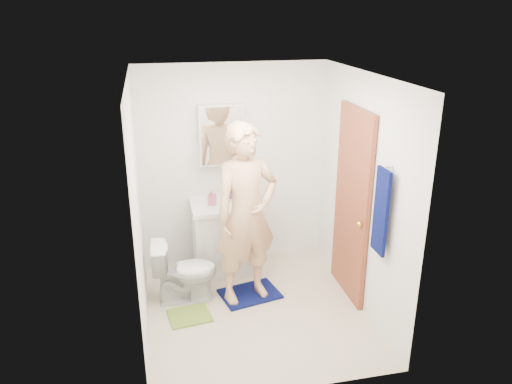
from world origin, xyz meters
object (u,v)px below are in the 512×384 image
at_px(medicine_cabinet, 221,135).
at_px(towel, 381,212).
at_px(toothbrush_cup, 233,195).
at_px(toilet, 185,271).
at_px(soap_dispenser, 212,197).
at_px(man, 246,215).
at_px(vanity_cabinet, 226,239).

height_order(medicine_cabinet, towel, medicine_cabinet).
distance_m(medicine_cabinet, toothbrush_cup, 0.72).
bearing_deg(towel, toilet, 151.65).
bearing_deg(toothbrush_cup, soap_dispenser, -150.74).
distance_m(toilet, soap_dispenser, 0.90).
xyz_separation_m(soap_dispenser, man, (0.27, -0.65, 0.04)).
relative_size(vanity_cabinet, medicine_cabinet, 1.14).
height_order(towel, soap_dispenser, towel).
bearing_deg(towel, soap_dispenser, 132.25).
bearing_deg(towel, medicine_cabinet, 124.61).
bearing_deg(vanity_cabinet, toothbrush_cup, 49.78).
height_order(vanity_cabinet, soap_dispenser, soap_dispenser).
height_order(towel, man, man).
relative_size(medicine_cabinet, toilet, 1.03).
distance_m(vanity_cabinet, towel, 2.08).
xyz_separation_m(toothbrush_cup, man, (0.00, -0.80, 0.08)).
distance_m(towel, man, 1.37).
bearing_deg(soap_dispenser, man, -67.76).
relative_size(medicine_cabinet, toothbrush_cup, 6.38).
relative_size(soap_dispenser, toothbrush_cup, 1.69).
distance_m(medicine_cabinet, towel, 2.11).
relative_size(vanity_cabinet, toothbrush_cup, 7.30).
relative_size(toothbrush_cup, man, 0.06).
xyz_separation_m(vanity_cabinet, toilet, (-0.53, -0.56, -0.06)).
xyz_separation_m(vanity_cabinet, man, (0.11, -0.67, 0.58)).
bearing_deg(vanity_cabinet, toilet, -133.66).
bearing_deg(toothbrush_cup, man, -89.84).
bearing_deg(medicine_cabinet, soap_dispenser, -122.36).
xyz_separation_m(vanity_cabinet, medicine_cabinet, (0.00, 0.22, 1.20)).
bearing_deg(toilet, toothbrush_cup, -40.56).
bearing_deg(toilet, man, -97.01).
distance_m(vanity_cabinet, medicine_cabinet, 1.22).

